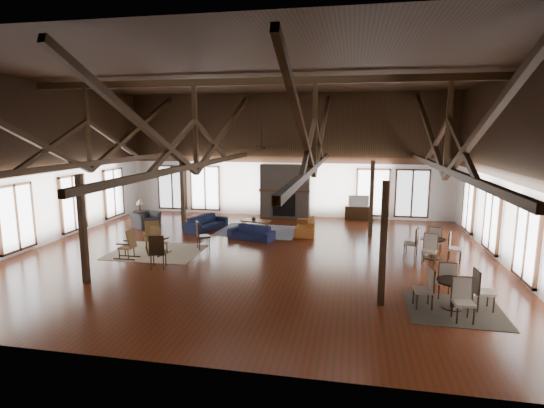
% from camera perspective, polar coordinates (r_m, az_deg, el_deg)
% --- Properties ---
extents(floor, '(16.00, 16.00, 0.00)m').
position_cam_1_polar(floor, '(14.64, -2.40, -6.87)').
color(floor, '#561D12').
rests_on(floor, ground).
extents(ceiling, '(16.00, 14.00, 0.02)m').
position_cam_1_polar(ceiling, '(14.14, -2.58, 17.11)').
color(ceiling, black).
rests_on(ceiling, wall_back).
extents(wall_back, '(16.00, 0.02, 6.00)m').
position_cam_1_polar(wall_back, '(20.94, 1.94, 6.51)').
color(wall_back, white).
rests_on(wall_back, floor).
extents(wall_front, '(16.00, 0.02, 6.00)m').
position_cam_1_polar(wall_front, '(7.49, -14.88, 0.28)').
color(wall_front, white).
rests_on(wall_front, floor).
extents(wall_left, '(0.02, 14.00, 6.00)m').
position_cam_1_polar(wall_left, '(17.72, -28.65, 4.73)').
color(wall_left, white).
rests_on(wall_left, floor).
extents(wall_right, '(0.02, 14.00, 6.00)m').
position_cam_1_polar(wall_right, '(14.51, 30.04, 3.75)').
color(wall_right, white).
rests_on(wall_right, floor).
extents(roof_truss, '(15.60, 14.07, 3.14)m').
position_cam_1_polar(roof_truss, '(14.03, -2.52, 9.10)').
color(roof_truss, black).
rests_on(roof_truss, wall_back).
extents(post_grid, '(8.16, 7.16, 3.05)m').
position_cam_1_polar(post_grid, '(14.28, -2.44, -1.00)').
color(post_grid, black).
rests_on(post_grid, floor).
extents(fireplace, '(2.50, 0.69, 2.60)m').
position_cam_1_polar(fireplace, '(20.78, 1.77, 1.75)').
color(fireplace, '#66594E').
rests_on(fireplace, floor).
extents(ceiling_fan, '(1.60, 1.60, 0.75)m').
position_cam_1_polar(ceiling_fan, '(12.95, -1.36, 7.74)').
color(ceiling_fan, black).
rests_on(ceiling_fan, roof_truss).
extents(sofa_navy_front, '(1.94, 1.20, 0.53)m').
position_cam_1_polar(sofa_navy_front, '(16.68, -2.80, -3.85)').
color(sofa_navy_front, '#131736').
rests_on(sofa_navy_front, floor).
extents(sofa_navy_left, '(2.21, 1.45, 0.60)m').
position_cam_1_polar(sofa_navy_left, '(18.49, -8.79, -2.48)').
color(sofa_navy_left, '#121934').
rests_on(sofa_navy_left, floor).
extents(sofa_orange, '(2.06, 0.92, 0.59)m').
position_cam_1_polar(sofa_orange, '(17.69, 4.48, -2.98)').
color(sofa_orange, brown).
rests_on(sofa_orange, floor).
extents(coffee_table, '(1.30, 0.88, 0.45)m').
position_cam_1_polar(coffee_table, '(18.04, -2.24, -2.37)').
color(coffee_table, brown).
rests_on(coffee_table, floor).
extents(vase, '(0.19, 0.19, 0.19)m').
position_cam_1_polar(vase, '(17.96, -2.49, -1.93)').
color(vase, '#B2B2B2').
rests_on(vase, coffee_table).
extents(armchair, '(1.36, 1.31, 0.68)m').
position_cam_1_polar(armchair, '(19.45, -16.65, -2.06)').
color(armchair, '#2A2B2D').
rests_on(armchair, floor).
extents(side_table_lamp, '(0.45, 0.45, 1.14)m').
position_cam_1_polar(side_table_lamp, '(20.38, -17.31, -1.30)').
color(side_table_lamp, black).
rests_on(side_table_lamp, floor).
extents(rocking_chair_a, '(0.85, 0.98, 1.12)m').
position_cam_1_polar(rocking_chair_a, '(15.48, -15.78, -4.28)').
color(rocking_chair_a, olive).
rests_on(rocking_chair_a, floor).
extents(rocking_chair_b, '(0.55, 0.85, 1.01)m').
position_cam_1_polar(rocking_chair_b, '(15.04, -15.13, -4.88)').
color(rocking_chair_b, olive).
rests_on(rocking_chair_b, floor).
extents(rocking_chair_c, '(0.78, 0.44, 0.99)m').
position_cam_1_polar(rocking_chair_c, '(14.89, -18.71, -5.23)').
color(rocking_chair_c, olive).
rests_on(rocking_chair_c, floor).
extents(side_chair_a, '(0.59, 0.59, 1.02)m').
position_cam_1_polar(side_chair_a, '(15.42, -9.61, -3.86)').
color(side_chair_a, black).
rests_on(side_chair_a, floor).
extents(side_chair_b, '(0.56, 0.56, 1.08)m').
position_cam_1_polar(side_chair_b, '(13.48, -15.17, -5.89)').
color(side_chair_b, black).
rests_on(side_chair_b, floor).
extents(cafe_table_near, '(1.87, 1.87, 0.97)m').
position_cam_1_polar(cafe_table_near, '(11.15, 23.21, -10.48)').
color(cafe_table_near, black).
rests_on(cafe_table_near, floor).
extents(cafe_table_far, '(1.88, 1.88, 0.96)m').
position_cam_1_polar(cafe_table_far, '(15.07, 20.78, -5.13)').
color(cafe_table_far, black).
rests_on(cafe_table_far, floor).
extents(cup_near, '(0.14, 0.14, 0.10)m').
position_cam_1_polar(cup_near, '(11.00, 23.79, -9.33)').
color(cup_near, '#B2B2B2').
rests_on(cup_near, cafe_table_near).
extents(cup_far, '(0.12, 0.12, 0.09)m').
position_cam_1_polar(cup_far, '(15.07, 20.77, -4.12)').
color(cup_far, '#B2B2B2').
rests_on(cup_far, cafe_table_far).
extents(tv_console, '(1.26, 0.47, 0.63)m').
position_cam_1_polar(tv_console, '(20.77, 11.52, -1.18)').
color(tv_console, black).
rests_on(tv_console, floor).
extents(television, '(0.96, 0.21, 0.55)m').
position_cam_1_polar(television, '(20.67, 11.54, 0.43)').
color(television, '#B2B2B2').
rests_on(television, tv_console).
extents(rug_tan, '(3.11, 2.46, 0.01)m').
position_cam_1_polar(rug_tan, '(15.52, -15.27, -6.23)').
color(rug_tan, tan).
rests_on(rug_tan, floor).
extents(rug_navy, '(3.47, 2.69, 0.01)m').
position_cam_1_polar(rug_navy, '(18.06, -1.77, -3.63)').
color(rug_navy, navy).
rests_on(rug_navy, floor).
extents(rug_dark, '(2.21, 2.01, 0.01)m').
position_cam_1_polar(rug_dark, '(11.25, 23.34, -12.92)').
color(rug_dark, black).
rests_on(rug_dark, floor).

